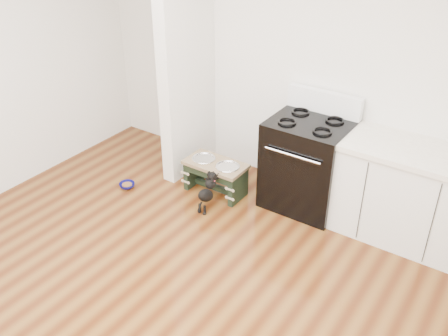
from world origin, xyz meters
TOP-DOWN VIEW (x-y plane):
  - ground at (0.00, 0.00)m, footprint 5.00×5.00m
  - room_shell at (0.00, 0.00)m, footprint 5.00×5.00m
  - partition_wall at (-1.18, 2.10)m, footprint 0.15×0.80m
  - oven_range at (0.25, 2.16)m, footprint 0.76×0.69m
  - cabinet_run at (1.23, 2.18)m, footprint 1.24×0.64m
  - dog_feeder at (-0.62, 1.81)m, footprint 0.65×0.35m
  - puppy at (-0.51, 1.51)m, footprint 0.11×0.33m
  - floor_bowl at (-1.47, 1.34)m, footprint 0.19×0.19m

SIDE VIEW (x-z plane):
  - ground at x=0.00m, z-range 0.00..0.00m
  - floor_bowl at x=-1.47m, z-range 0.00..0.05m
  - puppy at x=-0.51m, z-range 0.02..0.41m
  - dog_feeder at x=-0.62m, z-range 0.07..0.44m
  - cabinet_run at x=1.23m, z-range 0.00..0.91m
  - oven_range at x=0.25m, z-range -0.09..1.05m
  - partition_wall at x=-1.18m, z-range 0.00..2.70m
  - room_shell at x=0.00m, z-range -0.88..4.12m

